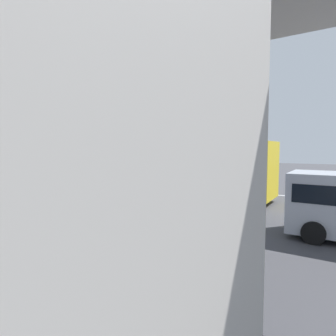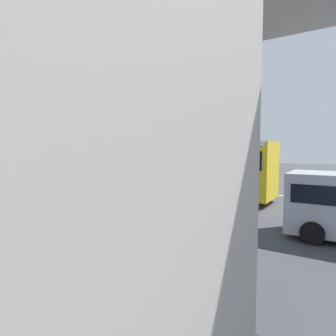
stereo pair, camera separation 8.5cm
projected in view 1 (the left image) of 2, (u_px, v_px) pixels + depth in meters
ground at (197, 193)px, 17.51m from camera, size 80.00×80.00×0.00m
city_bus at (173, 164)px, 16.83m from camera, size 11.54×2.85×3.15m
traffic_sign at (272, 161)px, 19.47m from camera, size 0.08×0.60×2.80m
lane_dash_leftmost at (271, 194)px, 17.08m from camera, size 2.00×0.20×0.01m
lane_dash_left at (210, 189)px, 19.23m from camera, size 2.00×0.20×0.01m
lane_dash_centre at (162, 185)px, 21.39m from camera, size 2.00×0.20×0.01m
pedestrian_overpass at (67, 72)px, 9.22m from camera, size 27.61×2.60×7.11m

